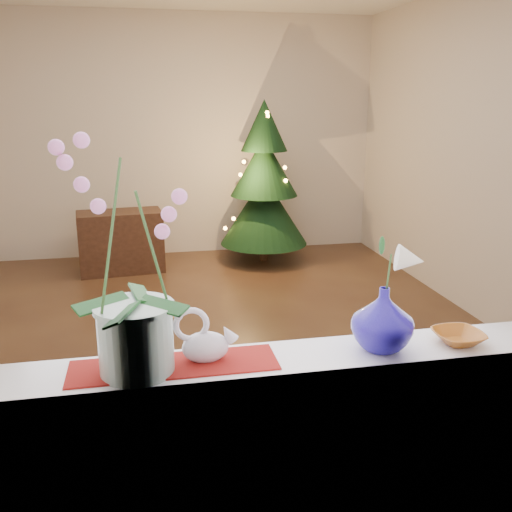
{
  "coord_description": "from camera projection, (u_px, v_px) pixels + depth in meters",
  "views": [
    {
      "loc": [
        -0.45,
        -4.14,
        1.8
      ],
      "look_at": [
        0.1,
        -1.4,
        1.01
      ],
      "focal_mm": 40.0,
      "sensor_mm": 36.0,
      "label": 1
    }
  ],
  "objects": [
    {
      "name": "wall_back",
      "position": [
        180.0,
        137.0,
        6.48
      ],
      "size": [
        4.5,
        0.1,
        2.7
      ],
      "primitive_type": "cube",
      "color": "beige",
      "rests_on": "ground"
    },
    {
      "name": "windowsill",
      "position": [
        283.0,
        362.0,
        2.0
      ],
      "size": [
        2.2,
        0.26,
        0.04
      ],
      "primitive_type": "cube",
      "color": "white",
      "rests_on": "window_apron"
    },
    {
      "name": "orchid_pot",
      "position": [
        131.0,
        259.0,
        1.78
      ],
      "size": [
        0.3,
        0.3,
        0.78
      ],
      "primitive_type": null,
      "rotation": [
        0.0,
        0.0,
        -0.15
      ],
      "color": "white",
      "rests_on": "windowsill"
    },
    {
      "name": "amber_dish",
      "position": [
        458.0,
        338.0,
        2.1
      ],
      "size": [
        0.16,
        0.16,
        0.04
      ],
      "primitive_type": "imported",
      "rotation": [
        0.0,
        0.0,
        0.04
      ],
      "color": "#934E15",
      "rests_on": "windowsill"
    },
    {
      "name": "window_frame",
      "position": [
        295.0,
        131.0,
        1.69
      ],
      "size": [
        2.22,
        0.06,
        1.6
      ],
      "primitive_type": null,
      "color": "white",
      "rests_on": "windowsill"
    },
    {
      "name": "lily",
      "position": [
        387.0,
        251.0,
        1.96
      ],
      "size": [
        0.15,
        0.08,
        0.2
      ],
      "primitive_type": null,
      "color": "silver",
      "rests_on": "blue_vase"
    },
    {
      "name": "window_apron",
      "position": [
        288.0,
        490.0,
        2.04
      ],
      "size": [
        2.2,
        0.08,
        0.88
      ],
      "primitive_type": "cube",
      "color": "white",
      "rests_on": "ground"
    },
    {
      "name": "blue_vase",
      "position": [
        383.0,
        314.0,
        2.02
      ],
      "size": [
        0.34,
        0.34,
        0.27
      ],
      "primitive_type": "imported",
      "rotation": [
        0.0,
        0.0,
        0.42
      ],
      "color": "#110967",
      "rests_on": "windowsill"
    },
    {
      "name": "side_table",
      "position": [
        121.0,
        242.0,
        6.0
      ],
      "size": [
        0.9,
        0.51,
        0.65
      ],
      "primitive_type": "cube",
      "rotation": [
        0.0,
        0.0,
        0.1
      ],
      "color": "black",
      "rests_on": "ground"
    },
    {
      "name": "swan",
      "position": [
        205.0,
        336.0,
        1.94
      ],
      "size": [
        0.23,
        0.11,
        0.19
      ],
      "primitive_type": null,
      "rotation": [
        0.0,
        0.0,
        0.05
      ],
      "color": "silver",
      "rests_on": "windowsill"
    },
    {
      "name": "paperweight",
      "position": [
        389.0,
        344.0,
        2.02
      ],
      "size": [
        0.07,
        0.07,
        0.07
      ],
      "primitive_type": "sphere",
      "rotation": [
        0.0,
        0.0,
        0.05
      ],
      "color": "white",
      "rests_on": "windowsill"
    },
    {
      "name": "runner",
      "position": [
        174.0,
        365.0,
        1.93
      ],
      "size": [
        0.7,
        0.2,
        0.01
      ],
      "primitive_type": "cube",
      "color": "maroon",
      "rests_on": "windowsill"
    },
    {
      "name": "wall_front",
      "position": [
        295.0,
        247.0,
        1.76
      ],
      "size": [
        4.5,
        0.1,
        2.7
      ],
      "primitive_type": "cube",
      "color": "beige",
      "rests_on": "ground"
    },
    {
      "name": "wall_right",
      "position": [
        486.0,
        155.0,
        4.55
      ],
      "size": [
        0.1,
        5.0,
        2.7
      ],
      "primitive_type": "cube",
      "color": "beige",
      "rests_on": "ground"
    },
    {
      "name": "xmas_tree",
      "position": [
        264.0,
        183.0,
        6.25
      ],
      "size": [
        1.28,
        1.28,
        1.77
      ],
      "primitive_type": null,
      "rotation": [
        0.0,
        0.0,
        -0.41
      ],
      "color": "black",
      "rests_on": "ground"
    },
    {
      "name": "ground",
      "position": [
        209.0,
        333.0,
        4.48
      ],
      "size": [
        5.0,
        5.0,
        0.0
      ],
      "primitive_type": "plane",
      "color": "#382017",
      "rests_on": "ground"
    }
  ]
}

